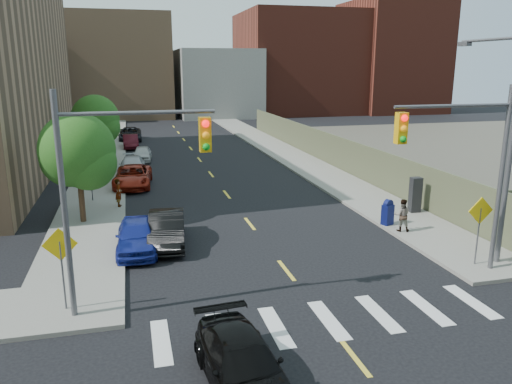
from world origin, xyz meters
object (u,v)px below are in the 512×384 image
parked_car_white (142,154)px  parked_car_black (167,229)px  parked_car_red (133,176)px  parked_car_grey (130,134)px  parked_car_silver (132,166)px  parked_car_blue (136,236)px  mailbox (388,212)px  payphone (415,195)px  pedestrian_east (402,215)px  black_sedan (243,364)px  pedestrian_west (119,193)px  parked_car_maroon (131,141)px

parked_car_white → parked_car_black: bearing=-84.0°
parked_car_red → parked_car_grey: parked_car_grey is taller
parked_car_silver → parked_car_grey: size_ratio=0.88×
parked_car_blue → mailbox: (11.83, 0.34, 0.06)m
parked_car_silver → mailbox: (11.83, -15.59, 0.13)m
parked_car_silver → payphone: (14.28, -13.98, 0.45)m
mailbox → pedestrian_east: bearing=-103.2°
parked_car_red → pedestrian_east: 17.45m
parked_car_white → mailbox: (10.97, -20.71, 0.15)m
parked_car_white → parked_car_grey: parked_car_grey is taller
black_sedan → payphone: bearing=40.2°
parked_car_blue → pedestrian_west: (-0.80, 6.86, 0.22)m
parked_car_silver → parked_car_white: (0.86, 5.11, -0.02)m
parked_car_red → pedestrian_west: pedestrian_west is taller
parked_car_maroon → pedestrian_west: size_ratio=2.58×
pedestrian_west → pedestrian_east: same height
mailbox → pedestrian_east: (0.16, -1.04, 0.15)m
parked_car_grey → black_sedan: size_ratio=1.14×
payphone → pedestrian_east: size_ratio=1.21×
parked_car_maroon → mailbox: size_ratio=3.13×
parked_car_red → parked_car_grey: 21.26m
pedestrian_west → parked_car_black: bearing=-158.6°
parked_car_white → mailbox: mailbox is taller
mailbox → parked_car_silver: bearing=105.3°
parked_car_red → black_sedan: 22.17m
mailbox → pedestrian_west: (-12.63, 6.52, 0.15)m
parked_car_silver → parked_car_maroon: bearing=92.8°
parked_car_silver → mailbox: bearing=-50.0°
parked_car_maroon → pedestrian_west: (-0.80, -21.18, 0.27)m
parked_car_silver → parked_car_white: size_ratio=1.21×
parked_car_red → parked_car_silver: size_ratio=1.14×
black_sedan → pedestrian_east: (9.69, 9.37, 0.29)m
parked_car_white → parked_car_maroon: parked_car_maroon is taller
parked_car_blue → pedestrian_west: bearing=98.5°
parked_car_white → parked_car_silver: bearing=-94.8°
mailbox → payphone: size_ratio=0.68×
payphone → parked_car_grey: bearing=118.4°
parked_car_red → black_sedan: (2.30, -22.05, -0.06)m
mailbox → pedestrian_east: 1.06m
payphone → parked_car_silver: bearing=139.5°
parked_car_maroon → pedestrian_west: pedestrian_west is taller
parked_car_black → pedestrian_east: bearing=-1.3°
parked_car_silver → pedestrian_east: pedestrian_east is taller
parked_car_blue → mailbox: mailbox is taller
black_sedan → pedestrian_west: bearing=95.4°
parked_car_black → parked_car_red: 11.53m
parked_car_white → payphone: bearing=-50.1°
payphone → pedestrian_east: (-2.29, -2.65, -0.16)m
parked_car_blue → parked_car_grey: 33.24m
mailbox → pedestrian_west: size_ratio=0.82×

